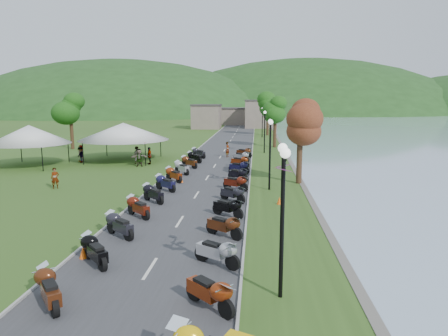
{
  "coord_description": "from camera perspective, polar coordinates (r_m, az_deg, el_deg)",
  "views": [
    {
      "loc": [
        4.02,
        -10.23,
        6.48
      ],
      "look_at": [
        1.6,
        19.5,
        1.3
      ],
      "focal_mm": 32.0,
      "sensor_mm": 36.0,
      "label": 1
    }
  ],
  "objects": [
    {
      "name": "road",
      "position": [
        50.81,
        0.07,
        2.53
      ],
      "size": [
        7.0,
        120.0,
        0.02
      ],
      "primitive_type": "cube",
      "color": "#3D3D40",
      "rests_on": "ground"
    },
    {
      "name": "traffic_cone_near",
      "position": [
        17.69,
        -19.47,
        -11.31
      ],
      "size": [
        0.33,
        0.33,
        0.52
      ],
      "primitive_type": "cone",
      "color": "#F2590C",
      "rests_on": "ground"
    },
    {
      "name": "hills_backdrop",
      "position": [
        210.37,
        3.59,
        8.06
      ],
      "size": [
        360.0,
        120.0,
        76.0
      ],
      "primitive_type": null,
      "color": "#285621",
      "rests_on": "ground"
    },
    {
      "name": "moto_row_right",
      "position": [
        28.62,
        1.61,
        -2.11
      ],
      "size": [
        2.6,
        35.41,
        1.1
      ],
      "primitive_type": null,
      "color": "#331411",
      "rests_on": "ground"
    },
    {
      "name": "pedestrian_c",
      "position": [
        43.61,
        -19.74,
        0.72
      ],
      "size": [
        1.08,
        1.01,
        1.63
      ],
      "primitive_type": "imported",
      "rotation": [
        0.0,
        0.0,
        5.57
      ],
      "color": "slate",
      "rests_on": "ground"
    },
    {
      "name": "pedestrian_a",
      "position": [
        31.73,
        -22.89,
        -2.72
      ],
      "size": [
        0.69,
        0.63,
        1.55
      ],
      "primitive_type": "imported",
      "rotation": [
        0.0,
        0.0,
        0.5
      ],
      "color": "slate",
      "rests_on": "ground"
    },
    {
      "name": "far_building",
      "position": [
        95.51,
        1.04,
        7.46
      ],
      "size": [
        18.0,
        16.0,
        5.0
      ],
      "primitive_type": "cube",
      "color": "gray",
      "rests_on": "ground"
    },
    {
      "name": "moto_row_left",
      "position": [
        25.6,
        -9.9,
        -3.69
      ],
      "size": [
        2.6,
        41.03,
        1.1
      ],
      "primitive_type": null,
      "color": "#331411",
      "rests_on": "ground"
    },
    {
      "name": "vendor_tent_main",
      "position": [
        43.66,
        -14.08,
        3.66
      ],
      "size": [
        6.31,
        6.31,
        4.0
      ],
      "primitive_type": null,
      "color": "silver",
      "rests_on": "ground"
    },
    {
      "name": "streetlamp_near",
      "position": [
        13.04,
        8.29,
        -8.02
      ],
      "size": [
        1.4,
        1.4,
        5.0
      ],
      "primitive_type": null,
      "color": "black",
      "rests_on": "ground"
    },
    {
      "name": "pedestrian_b",
      "position": [
        41.4,
        -12.34,
        0.62
      ],
      "size": [
        0.93,
        0.63,
        1.76
      ],
      "primitive_type": "imported",
      "rotation": [
        0.0,
        0.0,
        3.34
      ],
      "color": "slate",
      "rests_on": "ground"
    },
    {
      "name": "vendor_tent_side",
      "position": [
        42.99,
        -25.94,
        2.87
      ],
      "size": [
        5.11,
        5.11,
        4.0
      ],
      "primitive_type": null,
      "color": "silver",
      "rests_on": "ground"
    },
    {
      "name": "ground",
      "position": [
        12.76,
        -15.48,
        -21.04
      ],
      "size": [
        400.0,
        400.0,
        0.0
      ],
      "primitive_type": "plane",
      "color": "#3E6422",
      "rests_on": "ground"
    },
    {
      "name": "tree_lakeside",
      "position": [
        30.99,
        10.83,
        4.61
      ],
      "size": [
        2.7,
        2.7,
        7.49
      ],
      "primitive_type": null,
      "color": "#236218",
      "rests_on": "ground"
    }
  ]
}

